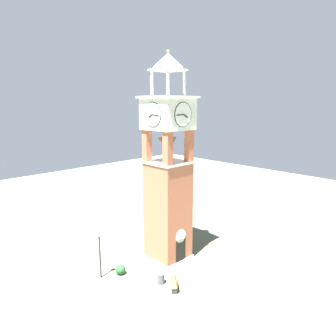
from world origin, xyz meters
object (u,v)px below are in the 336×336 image
(clock_tower, at_px, (168,181))
(trash_bin, at_px, (161,279))
(lamp_post, at_px, (100,246))
(park_bench, at_px, (174,282))

(clock_tower, relative_size, trash_bin, 21.18)
(lamp_post, relative_size, trash_bin, 4.64)
(park_bench, height_order, lamp_post, lamp_post)
(park_bench, bearing_deg, lamp_post, 121.85)
(park_bench, xyz_separation_m, trash_bin, (-0.30, 1.07, -0.08))
(clock_tower, height_order, lamp_post, clock_tower)
(lamp_post, height_order, trash_bin, lamp_post)
(park_bench, relative_size, lamp_post, 0.41)
(clock_tower, bearing_deg, park_bench, -128.47)
(park_bench, bearing_deg, clock_tower, 51.53)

